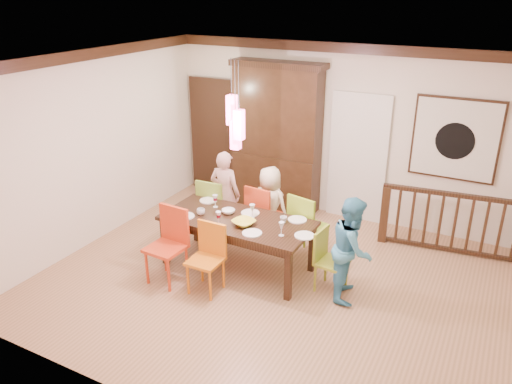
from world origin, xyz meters
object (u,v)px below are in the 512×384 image
at_px(balustrade, 455,222).
at_px(person_far_mid, 270,206).
at_px(china_hutch, 277,137).
at_px(person_far_left, 225,194).
at_px(dining_table, 237,225).
at_px(person_end_right, 352,248).
at_px(chair_far_left, 216,203).
at_px(chair_end_right, 332,258).

height_order(balustrade, person_far_mid, person_far_mid).
xyz_separation_m(china_hutch, balustrade, (3.07, -0.35, -0.79)).
distance_m(balustrade, person_far_left, 3.47).
relative_size(person_far_left, person_far_mid, 1.12).
relative_size(dining_table, person_end_right, 1.54).
distance_m(dining_table, person_end_right, 1.62).
height_order(dining_table, person_far_left, person_far_left).
bearing_deg(person_end_right, person_far_mid, 50.46).
bearing_deg(chair_far_left, person_far_left, -130.81).
bearing_deg(person_far_mid, dining_table, 90.73).
bearing_deg(balustrade, person_far_left, -169.03).
height_order(chair_end_right, china_hutch, china_hutch).
xyz_separation_m(dining_table, balustrade, (2.63, 1.84, -0.17)).
height_order(dining_table, china_hutch, china_hutch).
relative_size(chair_end_right, person_far_mid, 0.68).
bearing_deg(dining_table, china_hutch, 101.87).
height_order(china_hutch, balustrade, china_hutch).
distance_m(chair_far_left, china_hutch, 1.71).
bearing_deg(person_far_left, chair_far_left, 50.39).
bearing_deg(chair_far_left, china_hutch, -105.14).
xyz_separation_m(chair_far_left, chair_end_right, (2.14, -0.62, -0.09)).
xyz_separation_m(balustrade, person_far_left, (-3.30, -1.04, 0.20)).
xyz_separation_m(chair_far_left, balustrade, (3.40, 1.16, -0.07)).
bearing_deg(chair_far_left, dining_table, 135.81).
height_order(chair_far_left, person_end_right, person_end_right).
xyz_separation_m(person_far_mid, person_end_right, (1.55, -0.81, 0.06)).
height_order(dining_table, person_far_mid, person_far_mid).
relative_size(china_hutch, person_far_left, 1.85).
bearing_deg(person_far_left, dining_table, 128.27).
height_order(chair_far_left, chair_end_right, chair_far_left).
distance_m(chair_far_left, chair_end_right, 2.23).
bearing_deg(china_hutch, chair_far_left, -102.28).
xyz_separation_m(dining_table, person_end_right, (1.62, 0.06, 0.02)).
xyz_separation_m(dining_table, person_far_left, (-0.67, 0.80, 0.03)).
bearing_deg(balustrade, china_hutch, 167.10).
bearing_deg(dining_table, balustrade, 35.42).
relative_size(person_far_mid, person_end_right, 0.91).
relative_size(person_far_left, person_end_right, 1.02).
bearing_deg(chair_end_right, person_end_right, -83.96).
xyz_separation_m(balustrade, person_end_right, (-1.01, -1.78, 0.18)).
bearing_deg(dining_table, person_far_mid, 85.56).
relative_size(chair_far_left, person_end_right, 0.73).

